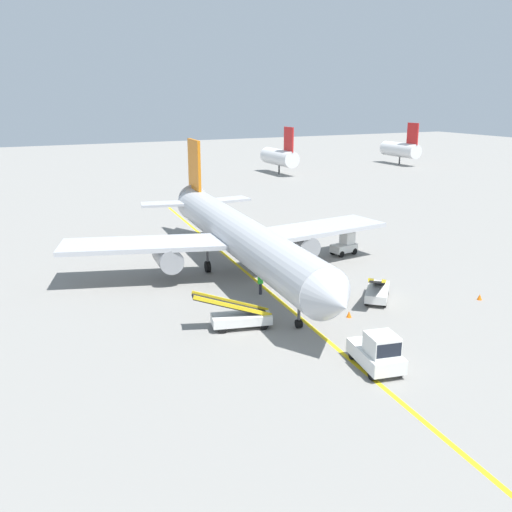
% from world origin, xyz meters
% --- Properties ---
extents(ground_plane, '(300.00, 300.00, 0.00)m').
position_xyz_m(ground_plane, '(0.00, 0.00, 0.00)').
color(ground_plane, gray).
extents(taxi_line_yellow, '(7.56, 79.70, 0.01)m').
position_xyz_m(taxi_line_yellow, '(1.65, 5.00, 0.00)').
color(taxi_line_yellow, yellow).
rests_on(taxi_line_yellow, ground).
extents(airliner, '(28.49, 35.34, 10.10)m').
position_xyz_m(airliner, '(1.70, 14.43, 3.42)').
color(airliner, '#B2B5BA').
rests_on(airliner, ground).
extents(pushback_tug, '(2.54, 3.89, 2.20)m').
position_xyz_m(pushback_tug, '(1.58, -4.40, 0.99)').
color(pushback_tug, silver).
rests_on(pushback_tug, ground).
extents(baggage_tug_near_wing, '(2.15, 2.72, 2.10)m').
position_xyz_m(baggage_tug_near_wing, '(7.61, 13.77, 0.93)').
color(baggage_tug_near_wing, silver).
rests_on(baggage_tug_near_wing, ground).
extents(baggage_tug_by_cargo_door, '(2.59, 1.71, 2.10)m').
position_xyz_m(baggage_tug_by_cargo_door, '(13.21, 15.67, 0.93)').
color(baggage_tug_by_cargo_door, silver).
rests_on(baggage_tug_by_cargo_door, ground).
extents(belt_loader_forward_hold, '(5.16, 2.37, 2.59)m').
position_xyz_m(belt_loader_forward_hold, '(-2.82, 4.09, 0.78)').
color(belt_loader_forward_hold, silver).
rests_on(belt_loader_forward_hold, ground).
extents(belt_loader_aft_hold, '(4.27, 4.56, 2.59)m').
position_xyz_m(belt_loader_aft_hold, '(8.26, 4.32, 0.78)').
color(belt_loader_aft_hold, silver).
rests_on(belt_loader_aft_hold, ground).
extents(ground_crew_marshaller, '(0.36, 0.24, 1.70)m').
position_xyz_m(ground_crew_marshaller, '(1.20, 9.19, 0.91)').
color(ground_crew_marshaller, '#26262D').
rests_on(ground_crew_marshaller, ground).
extents(safety_cone_nose_left, '(0.36, 0.36, 0.44)m').
position_xyz_m(safety_cone_nose_left, '(4.34, 11.70, 0.22)').
color(safety_cone_nose_left, orange).
rests_on(safety_cone_nose_left, ground).
extents(safety_cone_nose_right, '(0.36, 0.36, 0.44)m').
position_xyz_m(safety_cone_nose_right, '(4.55, 2.49, 0.22)').
color(safety_cone_nose_right, orange).
rests_on(safety_cone_nose_right, ground).
extents(safety_cone_wingtip_left, '(0.36, 0.36, 0.44)m').
position_xyz_m(safety_cone_wingtip_left, '(8.19, 11.69, 0.22)').
color(safety_cone_wingtip_left, orange).
rests_on(safety_cone_wingtip_left, ground).
extents(safety_cone_wingtip_right, '(0.36, 0.36, 0.44)m').
position_xyz_m(safety_cone_wingtip_right, '(15.09, 1.15, 0.22)').
color(safety_cone_wingtip_right, orange).
rests_on(safety_cone_wingtip_right, ground).
extents(distant_aircraft_mid_left, '(3.00, 10.10, 8.80)m').
position_xyz_m(distant_aircraft_mid_left, '(33.85, 67.29, 3.22)').
color(distant_aircraft_mid_left, silver).
rests_on(distant_aircraft_mid_left, ground).
extents(distant_aircraft_mid_right, '(3.00, 10.10, 8.80)m').
position_xyz_m(distant_aircraft_mid_right, '(63.89, 69.27, 3.22)').
color(distant_aircraft_mid_right, silver).
rests_on(distant_aircraft_mid_right, ground).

